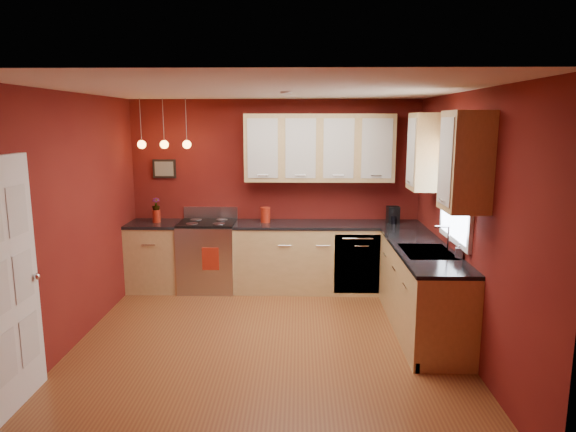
{
  "coord_description": "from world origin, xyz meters",
  "views": [
    {
      "loc": [
        0.34,
        -5.03,
        2.31
      ],
      "look_at": [
        0.2,
        1.0,
        1.19
      ],
      "focal_mm": 32.0,
      "sensor_mm": 36.0,
      "label": 1
    }
  ],
  "objects_px": {
    "soap_pump": "(459,250)",
    "red_canister": "(265,215)",
    "coffee_maker": "(393,215)",
    "sink": "(427,254)",
    "gas_range": "(208,255)"
  },
  "relations": [
    {
      "from": "red_canister",
      "to": "soap_pump",
      "type": "distance_m",
      "value": 2.76
    },
    {
      "from": "red_canister",
      "to": "gas_range",
      "type": "bearing_deg",
      "value": -176.95
    },
    {
      "from": "soap_pump",
      "to": "sink",
      "type": "bearing_deg",
      "value": 131.35
    },
    {
      "from": "gas_range",
      "to": "sink",
      "type": "relative_size",
      "value": 1.59
    },
    {
      "from": "gas_range",
      "to": "coffee_maker",
      "type": "bearing_deg",
      "value": 0.64
    },
    {
      "from": "red_canister",
      "to": "coffee_maker",
      "type": "height_order",
      "value": "coffee_maker"
    },
    {
      "from": "sink",
      "to": "red_canister",
      "type": "bearing_deg",
      "value": 139.84
    },
    {
      "from": "gas_range",
      "to": "sink",
      "type": "distance_m",
      "value": 3.05
    },
    {
      "from": "red_canister",
      "to": "soap_pump",
      "type": "relative_size",
      "value": 1.22
    },
    {
      "from": "sink",
      "to": "soap_pump",
      "type": "bearing_deg",
      "value": -48.65
    },
    {
      "from": "coffee_maker",
      "to": "soap_pump",
      "type": "distance_m",
      "value": 1.84
    },
    {
      "from": "sink",
      "to": "red_canister",
      "type": "xyz_separation_m",
      "value": [
        -1.83,
        1.54,
        0.13
      ]
    },
    {
      "from": "sink",
      "to": "soap_pump",
      "type": "height_order",
      "value": "sink"
    },
    {
      "from": "red_canister",
      "to": "coffee_maker",
      "type": "distance_m",
      "value": 1.73
    },
    {
      "from": "soap_pump",
      "to": "red_canister",
      "type": "bearing_deg",
      "value": 138.69
    }
  ]
}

